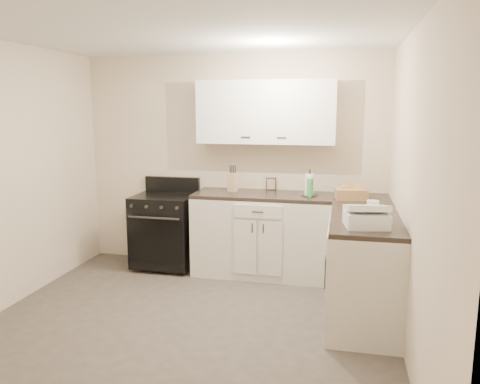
% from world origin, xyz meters
% --- Properties ---
extents(floor, '(3.60, 3.60, 0.00)m').
position_xyz_m(floor, '(0.00, 0.00, 0.00)').
color(floor, '#473F38').
rests_on(floor, ground).
extents(ceiling, '(3.60, 3.60, 0.00)m').
position_xyz_m(ceiling, '(0.00, 0.00, 2.50)').
color(ceiling, white).
rests_on(ceiling, wall_back).
extents(wall_back, '(3.60, 0.00, 3.60)m').
position_xyz_m(wall_back, '(0.00, 1.80, 1.25)').
color(wall_back, beige).
rests_on(wall_back, ground).
extents(wall_right, '(0.00, 3.60, 3.60)m').
position_xyz_m(wall_right, '(1.80, 0.00, 1.25)').
color(wall_right, beige).
rests_on(wall_right, ground).
extents(wall_front, '(3.60, 0.00, 3.60)m').
position_xyz_m(wall_front, '(0.00, -1.80, 1.25)').
color(wall_front, beige).
rests_on(wall_front, ground).
extents(base_cabinets_back, '(1.55, 0.60, 0.90)m').
position_xyz_m(base_cabinets_back, '(0.43, 1.50, 0.45)').
color(base_cabinets_back, silver).
rests_on(base_cabinets_back, floor).
extents(base_cabinets_right, '(0.60, 1.90, 0.90)m').
position_xyz_m(base_cabinets_right, '(1.50, 0.85, 0.45)').
color(base_cabinets_right, silver).
rests_on(base_cabinets_right, floor).
extents(countertop_back, '(1.55, 0.60, 0.04)m').
position_xyz_m(countertop_back, '(0.43, 1.50, 0.92)').
color(countertop_back, black).
rests_on(countertop_back, base_cabinets_back).
extents(countertop_right, '(0.60, 1.90, 0.04)m').
position_xyz_m(countertop_right, '(1.50, 0.85, 0.92)').
color(countertop_right, black).
rests_on(countertop_right, base_cabinets_right).
extents(upper_cabinets, '(1.55, 0.30, 0.70)m').
position_xyz_m(upper_cabinets, '(0.43, 1.65, 1.84)').
color(upper_cabinets, white).
rests_on(upper_cabinets, wall_back).
extents(stove, '(0.69, 0.59, 0.83)m').
position_xyz_m(stove, '(-0.75, 1.48, 0.46)').
color(stove, black).
rests_on(stove, floor).
extents(knife_block, '(0.12, 0.11, 0.21)m').
position_xyz_m(knife_block, '(0.06, 1.57, 1.05)').
color(knife_block, '#D9AE85').
rests_on(knife_block, countertop_back).
extents(paper_towel, '(0.12, 0.12, 0.24)m').
position_xyz_m(paper_towel, '(0.94, 1.47, 1.06)').
color(paper_towel, white).
rests_on(paper_towel, countertop_back).
extents(soap_bottle, '(0.09, 0.09, 0.20)m').
position_xyz_m(soap_bottle, '(0.95, 1.42, 1.04)').
color(soap_bottle, green).
rests_on(soap_bottle, countertop_back).
extents(picture_frame, '(0.12, 0.06, 0.15)m').
position_xyz_m(picture_frame, '(0.48, 1.75, 1.01)').
color(picture_frame, black).
rests_on(picture_frame, countertop_back).
extents(wicker_basket, '(0.35, 0.26, 0.11)m').
position_xyz_m(wicker_basket, '(1.39, 1.39, 0.99)').
color(wicker_basket, '#A57C4E').
rests_on(wicker_basket, countertop_right).
extents(countertop_grill, '(0.38, 0.36, 0.12)m').
position_xyz_m(countertop_grill, '(1.49, 0.21, 1.00)').
color(countertop_grill, white).
rests_on(countertop_grill, countertop_right).
extents(glass_jar, '(0.14, 0.14, 0.17)m').
position_xyz_m(glass_jar, '(1.55, 0.44, 1.03)').
color(glass_jar, silver).
rests_on(glass_jar, countertop_right).
extents(oven_mitt_near, '(0.02, 0.14, 0.24)m').
position_xyz_m(oven_mitt_near, '(1.18, 0.40, 0.47)').
color(oven_mitt_near, black).
rests_on(oven_mitt_near, base_cabinets_right).
extents(oven_mitt_far, '(0.02, 0.15, 0.27)m').
position_xyz_m(oven_mitt_far, '(1.18, 0.45, 0.44)').
color(oven_mitt_far, black).
rests_on(oven_mitt_far, base_cabinets_right).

